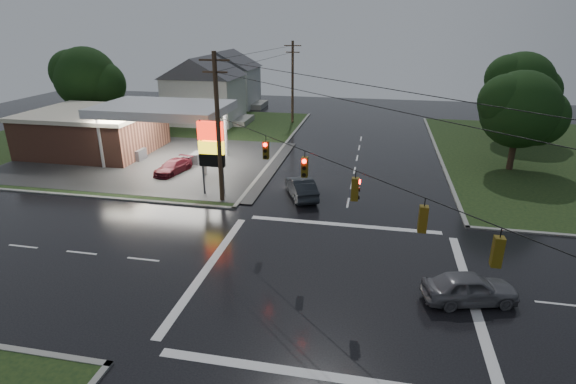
% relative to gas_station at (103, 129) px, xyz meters
% --- Properties ---
extents(ground, '(120.00, 120.00, 0.00)m').
position_rel_gas_station_xyz_m(ground, '(25.68, -19.70, -2.55)').
color(ground, black).
rests_on(ground, ground).
extents(grass_nw, '(36.00, 36.00, 0.08)m').
position_rel_gas_station_xyz_m(grass_nw, '(-0.32, 6.30, -2.51)').
color(grass_nw, black).
rests_on(grass_nw, ground).
extents(gas_station, '(26.20, 18.00, 5.60)m').
position_rel_gas_station_xyz_m(gas_station, '(0.00, 0.00, 0.00)').
color(gas_station, '#2D2D2D').
rests_on(gas_station, ground).
extents(pylon_sign, '(2.00, 0.35, 6.00)m').
position_rel_gas_station_xyz_m(pylon_sign, '(15.18, -9.20, 1.46)').
color(pylon_sign, '#59595E').
rests_on(pylon_sign, ground).
extents(utility_pole_nw, '(2.20, 0.32, 11.00)m').
position_rel_gas_station_xyz_m(utility_pole_nw, '(16.18, -10.20, 3.17)').
color(utility_pole_nw, '#382619').
rests_on(utility_pole_nw, ground).
extents(utility_pole_n, '(2.20, 0.32, 10.50)m').
position_rel_gas_station_xyz_m(utility_pole_n, '(16.18, 18.30, 2.92)').
color(utility_pole_n, '#382619').
rests_on(utility_pole_n, ground).
extents(traffic_signals, '(26.87, 26.87, 1.47)m').
position_rel_gas_station_xyz_m(traffic_signals, '(25.69, -19.72, 3.93)').
color(traffic_signals, black).
rests_on(traffic_signals, ground).
extents(house_near, '(11.05, 8.48, 8.60)m').
position_rel_gas_station_xyz_m(house_near, '(4.73, 16.30, 1.86)').
color(house_near, silver).
rests_on(house_near, ground).
extents(house_far, '(11.05, 8.48, 8.60)m').
position_rel_gas_station_xyz_m(house_far, '(3.73, 28.30, 1.86)').
color(house_far, silver).
rests_on(house_far, ground).
extents(tree_nw_behind, '(8.93, 7.60, 10.00)m').
position_rel_gas_station_xyz_m(tree_nw_behind, '(-8.17, 10.29, 3.63)').
color(tree_nw_behind, black).
rests_on(tree_nw_behind, ground).
extents(tree_ne_near, '(7.99, 6.80, 8.98)m').
position_rel_gas_station_xyz_m(tree_ne_near, '(39.82, 2.29, 3.01)').
color(tree_ne_near, black).
rests_on(tree_ne_near, ground).
extents(tree_ne_far, '(8.46, 7.20, 9.80)m').
position_rel_gas_station_xyz_m(tree_ne_far, '(42.83, 14.29, 3.63)').
color(tree_ne_far, black).
rests_on(tree_ne_far, ground).
extents(car_north, '(3.45, 5.05, 1.58)m').
position_rel_gas_station_xyz_m(car_north, '(21.97, -8.20, -1.76)').
color(car_north, '#202428').
rests_on(car_north, ground).
extents(car_crossing, '(4.87, 2.90, 1.55)m').
position_rel_gas_station_xyz_m(car_crossing, '(32.42, -20.35, -1.77)').
color(car_crossing, slate).
rests_on(car_crossing, ground).
extents(car_pump, '(2.64, 4.53, 1.23)m').
position_rel_gas_station_xyz_m(car_pump, '(9.67, -4.81, -1.93)').
color(car_pump, '#50121A').
rests_on(car_pump, ground).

